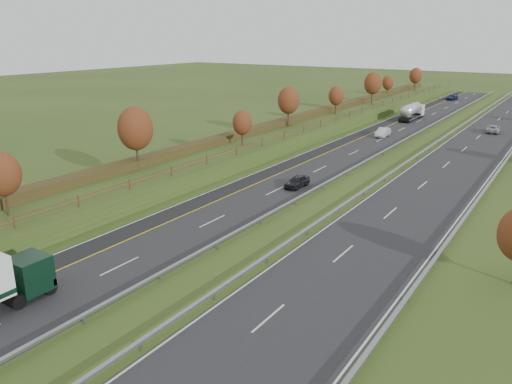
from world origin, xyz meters
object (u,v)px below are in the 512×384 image
(road_tanker, at_px, (412,111))
(car_small_far, at_px, (452,97))
(car_dark_near, at_px, (297,182))
(car_silver_mid, at_px, (383,132))
(car_oncoming, at_px, (493,129))

(road_tanker, bearing_deg, car_small_far, 90.80)
(car_dark_near, distance_m, car_silver_mid, 36.25)
(car_silver_mid, relative_size, car_oncoming, 0.95)
(road_tanker, xyz_separation_m, car_dark_near, (3.42, -58.09, -1.12))
(car_small_far, bearing_deg, car_oncoming, -62.36)
(road_tanker, xyz_separation_m, car_silver_mid, (1.30, -21.90, -1.03))
(road_tanker, relative_size, car_oncoming, 2.22)
(car_silver_mid, bearing_deg, road_tanker, 90.63)
(car_small_far, bearing_deg, car_dark_near, -80.91)
(road_tanker, bearing_deg, car_dark_near, -86.63)
(road_tanker, relative_size, car_silver_mid, 2.34)
(car_small_far, xyz_separation_m, car_oncoming, (17.94, -47.06, -0.05))
(car_silver_mid, bearing_deg, car_dark_near, -89.42)
(car_silver_mid, xyz_separation_m, car_small_far, (-1.86, 62.13, -0.04))
(road_tanker, relative_size, car_dark_near, 2.72)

